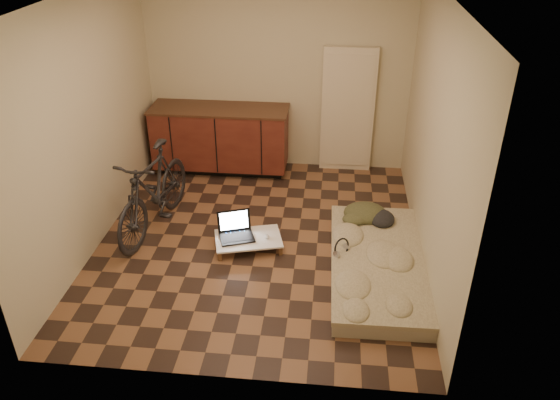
# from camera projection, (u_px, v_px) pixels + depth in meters

# --- Properties ---
(room_shell) EXTENTS (3.50, 4.00, 2.60)m
(room_shell) POSITION_uv_depth(u_px,v_px,m) (256.00, 132.00, 5.48)
(room_shell) COLOR brown
(room_shell) RESTS_ON ground
(cabinets) EXTENTS (1.84, 0.62, 0.91)m
(cabinets) POSITION_uv_depth(u_px,v_px,m) (221.00, 139.00, 7.43)
(cabinets) COLOR black
(cabinets) RESTS_ON ground
(appliance_panel) EXTENTS (0.70, 0.10, 1.70)m
(appliance_panel) POSITION_uv_depth(u_px,v_px,m) (348.00, 111.00, 7.29)
(appliance_panel) COLOR beige
(appliance_panel) RESTS_ON ground
(bicycle) EXTENTS (0.77, 1.73, 1.08)m
(bicycle) POSITION_uv_depth(u_px,v_px,m) (153.00, 187.00, 6.07)
(bicycle) COLOR black
(bicycle) RESTS_ON ground
(futon) EXTENTS (1.00, 2.04, 0.17)m
(futon) POSITION_uv_depth(u_px,v_px,m) (379.00, 264.00, 5.57)
(futon) COLOR #ACA389
(futon) RESTS_ON ground
(clothing_pile) EXTENTS (0.52, 0.44, 0.21)m
(clothing_pile) POSITION_uv_depth(u_px,v_px,m) (370.00, 210.00, 6.15)
(clothing_pile) COLOR #3D4025
(clothing_pile) RESTS_ON futon
(headphones) EXTENTS (0.30, 0.30, 0.15)m
(headphones) POSITION_uv_depth(u_px,v_px,m) (342.00, 247.00, 5.57)
(headphones) COLOR black
(headphones) RESTS_ON futon
(lap_desk) EXTENTS (0.81, 0.63, 0.12)m
(lap_desk) POSITION_uv_depth(u_px,v_px,m) (248.00, 239.00, 5.95)
(lap_desk) COLOR brown
(lap_desk) RESTS_ON ground
(laptop) EXTENTS (0.45, 0.43, 0.25)m
(laptop) POSITION_uv_depth(u_px,v_px,m) (236.00, 232.00, 5.95)
(laptop) COLOR black
(laptop) RESTS_ON lap_desk
(mouse) EXTENTS (0.08, 0.10, 0.03)m
(mouse) POSITION_uv_depth(u_px,v_px,m) (267.00, 236.00, 5.94)
(mouse) COLOR silver
(mouse) RESTS_ON lap_desk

